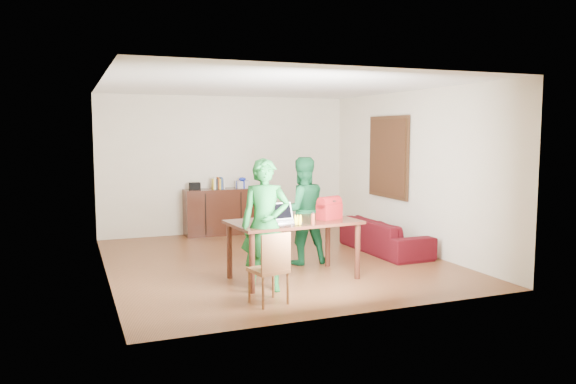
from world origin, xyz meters
name	(u,v)px	position (x,y,z in m)	size (l,w,h in m)	color
room	(272,177)	(0.01, 0.13, 1.31)	(5.20, 5.70, 2.90)	#412210
table	(293,228)	(-0.12, -1.09, 0.70)	(1.79, 1.10, 0.81)	black
chair	(269,283)	(-0.81, -2.03, 0.25)	(0.46, 0.44, 0.86)	brown
person_near	(265,225)	(-0.67, -1.48, 0.84)	(0.61, 0.40, 1.68)	#12541F
person_far	(302,211)	(0.34, -0.30, 0.82)	(0.79, 0.62, 1.63)	#12542B
laptop	(286,219)	(-0.27, -1.18, 0.85)	(0.38, 0.29, 0.25)	white
bananas	(298,223)	(-0.21, -1.47, 0.83)	(0.14, 0.09, 0.05)	gold
bottle	(313,218)	(0.01, -1.45, 0.89)	(0.05, 0.05, 0.16)	#5C2315
red_bag	(329,210)	(0.40, -1.13, 0.93)	(0.33, 0.19, 0.25)	maroon
sofa	(385,236)	(1.95, -0.06, 0.27)	(1.86, 0.73, 0.54)	#3C0715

